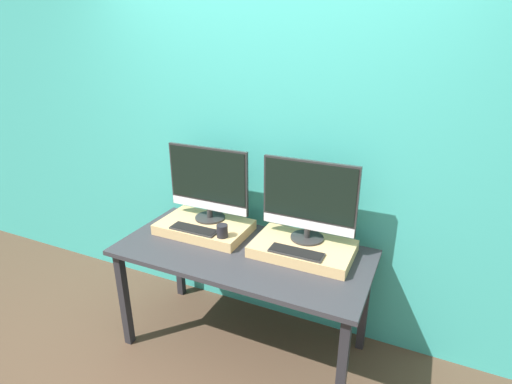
% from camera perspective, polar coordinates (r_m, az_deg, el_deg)
% --- Properties ---
extents(ground_plane, '(12.00, 12.00, 0.00)m').
position_cam_1_polar(ground_plane, '(2.70, -5.60, -25.58)').
color(ground_plane, '#4C3828').
extents(wall_back, '(8.00, 0.04, 2.60)m').
position_cam_1_polar(wall_back, '(2.65, 2.23, 6.76)').
color(wall_back, teal).
rests_on(wall_back, ground_plane).
extents(workbench, '(1.57, 0.74, 0.73)m').
position_cam_1_polar(workbench, '(2.53, -1.89, -9.85)').
color(workbench, '#2D2D33').
rests_on(workbench, ground_plane).
extents(wooden_riser_left, '(0.60, 0.38, 0.07)m').
position_cam_1_polar(wooden_riser_left, '(2.73, -7.36, -4.99)').
color(wooden_riser_left, tan).
rests_on(wooden_riser_left, workbench).
extents(monitor_left, '(0.58, 0.21, 0.50)m').
position_cam_1_polar(monitor_left, '(2.67, -6.84, 1.40)').
color(monitor_left, '#282828').
rests_on(monitor_left, wooden_riser_left).
extents(keyboard_left, '(0.32, 0.10, 0.01)m').
position_cam_1_polar(keyboard_left, '(2.62, -8.85, -5.28)').
color(keyboard_left, '#2D2D2D').
rests_on(keyboard_left, wooden_riser_left).
extents(mug, '(0.07, 0.07, 0.08)m').
position_cam_1_polar(mug, '(2.50, -4.85, -5.57)').
color(mug, black).
rests_on(mug, wooden_riser_left).
extents(wooden_riser_right, '(0.60, 0.38, 0.07)m').
position_cam_1_polar(wooden_riser_right, '(2.46, 6.71, -8.05)').
color(wooden_riser_right, tan).
rests_on(wooden_riser_right, workbench).
extents(monitor_right, '(0.58, 0.21, 0.50)m').
position_cam_1_polar(monitor_right, '(2.39, 7.58, -1.01)').
color(monitor_right, '#282828').
rests_on(monitor_right, wooden_riser_right).
extents(keyboard_right, '(0.32, 0.10, 0.01)m').
position_cam_1_polar(keyboard_right, '(2.34, 5.77, -8.57)').
color(keyboard_right, '#2D2D2D').
rests_on(keyboard_right, wooden_riser_right).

